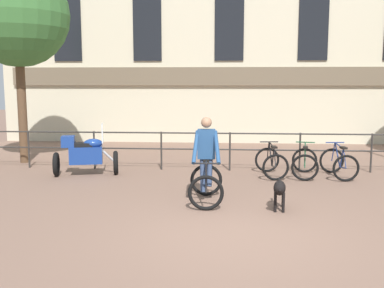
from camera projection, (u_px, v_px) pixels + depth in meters
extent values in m
plane|color=#7A5B4C|center=(233.00, 235.00, 7.11)|extent=(60.00, 60.00, 0.00)
cylinder|color=#2D2B28|center=(29.00, 149.00, 12.57)|extent=(0.05, 0.05, 1.05)
cylinder|color=#2D2B28|center=(94.00, 150.00, 12.44)|extent=(0.05, 0.05, 1.05)
cylinder|color=#2D2B28|center=(161.00, 151.00, 12.31)|extent=(0.05, 0.05, 1.05)
cylinder|color=#2D2B28|center=(230.00, 151.00, 12.18)|extent=(0.05, 0.05, 1.05)
cylinder|color=#2D2B28|center=(300.00, 152.00, 12.04)|extent=(0.05, 0.05, 1.05)
cylinder|color=#2D2B28|center=(371.00, 153.00, 11.91)|extent=(0.05, 0.05, 1.05)
cylinder|color=#2D2B28|center=(230.00, 133.00, 12.11)|extent=(15.00, 0.04, 0.04)
cylinder|color=#2D2B28|center=(230.00, 150.00, 12.17)|extent=(15.00, 0.04, 0.04)
cube|color=brown|center=(229.00, 76.00, 17.26)|extent=(17.10, 0.12, 0.70)
torus|color=black|center=(206.00, 193.00, 8.42)|extent=(0.68, 0.09, 0.68)
torus|color=black|center=(206.00, 180.00, 9.51)|extent=(0.68, 0.09, 0.68)
cylinder|color=black|center=(206.00, 176.00, 8.81)|extent=(0.05, 0.49, 0.60)
cylinder|color=black|center=(206.00, 174.00, 9.14)|extent=(0.04, 0.23, 0.52)
cylinder|color=black|center=(206.00, 162.00, 8.87)|extent=(0.06, 0.66, 0.10)
cylinder|color=black|center=(206.00, 184.00, 9.29)|extent=(0.04, 0.44, 0.08)
cylinder|color=black|center=(206.00, 171.00, 9.36)|extent=(0.03, 0.26, 0.47)
cylinder|color=black|center=(206.00, 178.00, 8.48)|extent=(0.04, 0.23, 0.54)
cylinder|color=black|center=(206.00, 163.00, 8.54)|extent=(0.48, 0.05, 0.03)
cube|color=black|center=(206.00, 160.00, 9.20)|extent=(0.13, 0.24, 0.05)
cube|color=navy|center=(206.00, 144.00, 9.16)|extent=(0.37, 0.23, 0.60)
sphere|color=#A87A5B|center=(206.00, 122.00, 9.09)|extent=(0.22, 0.22, 0.22)
cylinder|color=navy|center=(196.00, 147.00, 8.84)|extent=(0.12, 0.72, 0.60)
cylinder|color=navy|center=(217.00, 147.00, 8.82)|extent=(0.17, 0.72, 0.60)
cylinder|color=navy|center=(203.00, 175.00, 9.15)|extent=(0.15, 0.32, 0.69)
cylinder|color=navy|center=(210.00, 172.00, 9.13)|extent=(0.13, 0.31, 0.58)
ellipsoid|color=black|center=(280.00, 188.00, 8.46)|extent=(0.29, 0.56, 0.27)
cylinder|color=black|center=(280.00, 189.00, 8.25)|extent=(0.16, 0.16, 0.16)
sphere|color=black|center=(280.00, 189.00, 8.09)|extent=(0.19, 0.19, 0.19)
cone|color=black|center=(280.00, 191.00, 8.00)|extent=(0.12, 0.13, 0.11)
cylinder|color=black|center=(280.00, 181.00, 8.77)|extent=(0.07, 0.18, 0.10)
cylinder|color=black|center=(275.00, 202.00, 8.34)|extent=(0.06, 0.06, 0.37)
cylinder|color=black|center=(283.00, 203.00, 8.32)|extent=(0.06, 0.06, 0.37)
cylinder|color=black|center=(275.00, 198.00, 8.68)|extent=(0.06, 0.06, 0.37)
cylinder|color=black|center=(283.00, 198.00, 8.65)|extent=(0.06, 0.06, 0.37)
torus|color=black|center=(116.00, 163.00, 11.71)|extent=(0.26, 0.63, 0.62)
torus|color=black|center=(56.00, 164.00, 11.48)|extent=(0.26, 0.63, 0.62)
cube|color=navy|center=(86.00, 155.00, 11.56)|extent=(0.90, 0.58, 0.44)
ellipsoid|color=navy|center=(93.00, 143.00, 11.55)|extent=(0.54, 0.42, 0.24)
cube|color=black|center=(82.00, 145.00, 11.51)|extent=(0.61, 0.42, 0.10)
cylinder|color=#B2B2B7|center=(108.00, 156.00, 11.66)|extent=(0.42, 0.15, 0.41)
cube|color=silver|center=(103.00, 133.00, 11.55)|extent=(0.13, 0.44, 0.50)
cube|color=navy|center=(68.00, 142.00, 11.45)|extent=(0.39, 0.42, 0.28)
torus|color=black|center=(267.00, 160.00, 12.01)|extent=(0.66, 0.13, 0.66)
torus|color=black|center=(276.00, 167.00, 10.97)|extent=(0.66, 0.13, 0.66)
cylinder|color=black|center=(270.00, 154.00, 11.57)|extent=(0.08, 0.47, 0.58)
cylinder|color=black|center=(273.00, 157.00, 11.26)|extent=(0.05, 0.22, 0.51)
cylinder|color=black|center=(271.00, 145.00, 11.44)|extent=(0.10, 0.63, 0.10)
cylinder|color=black|center=(274.00, 167.00, 11.18)|extent=(0.07, 0.42, 0.07)
cylinder|color=black|center=(275.00, 158.00, 11.05)|extent=(0.05, 0.25, 0.46)
cylinder|color=black|center=(268.00, 151.00, 11.88)|extent=(0.05, 0.21, 0.52)
cylinder|color=black|center=(269.00, 142.00, 11.75)|extent=(0.48, 0.08, 0.03)
cube|color=black|center=(274.00, 147.00, 11.13)|extent=(0.14, 0.25, 0.05)
torus|color=black|center=(305.00, 160.00, 11.93)|extent=(0.66, 0.17, 0.66)
torus|color=black|center=(305.00, 168.00, 10.92)|extent=(0.66, 0.17, 0.66)
cylinder|color=#194C2D|center=(305.00, 154.00, 11.51)|extent=(0.11, 0.47, 0.58)
cylinder|color=#194C2D|center=(305.00, 157.00, 11.21)|extent=(0.07, 0.22, 0.51)
cylinder|color=#194C2D|center=(305.00, 145.00, 11.38)|extent=(0.14, 0.63, 0.10)
cylinder|color=#194C2D|center=(305.00, 167.00, 11.13)|extent=(0.09, 0.42, 0.07)
cylinder|color=#194C2D|center=(305.00, 158.00, 11.00)|extent=(0.06, 0.25, 0.46)
cylinder|color=#194C2D|center=(305.00, 151.00, 11.81)|extent=(0.06, 0.21, 0.52)
cylinder|color=#194C2D|center=(305.00, 142.00, 11.68)|extent=(0.48, 0.11, 0.03)
cube|color=black|center=(305.00, 147.00, 11.08)|extent=(0.16, 0.26, 0.05)
torus|color=black|center=(332.00, 161.00, 11.89)|extent=(0.66, 0.12, 0.66)
torus|color=black|center=(346.00, 168.00, 10.85)|extent=(0.66, 0.12, 0.66)
cylinder|color=navy|center=(337.00, 155.00, 11.45)|extent=(0.07, 0.47, 0.58)
cylinder|color=navy|center=(342.00, 158.00, 11.14)|extent=(0.05, 0.22, 0.51)
cylinder|color=navy|center=(339.00, 145.00, 11.32)|extent=(0.09, 0.63, 0.10)
cylinder|color=navy|center=(343.00, 168.00, 11.06)|extent=(0.06, 0.42, 0.07)
cylinder|color=navy|center=(345.00, 158.00, 10.93)|extent=(0.05, 0.25, 0.46)
cylinder|color=navy|center=(333.00, 152.00, 11.76)|extent=(0.05, 0.21, 0.52)
cylinder|color=navy|center=(335.00, 142.00, 11.63)|extent=(0.48, 0.07, 0.03)
cube|color=black|center=(343.00, 148.00, 11.01)|extent=(0.14, 0.25, 0.05)
cylinder|color=brown|center=(22.00, 104.00, 13.24)|extent=(0.26, 0.26, 3.48)
sphere|color=#386B33|center=(17.00, 15.00, 12.89)|extent=(2.96, 2.96, 2.96)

